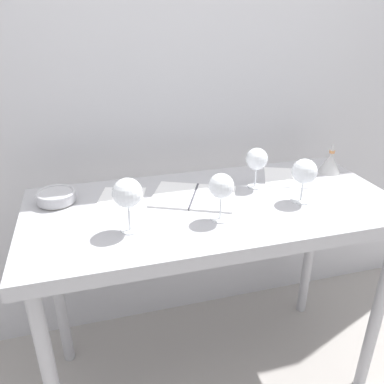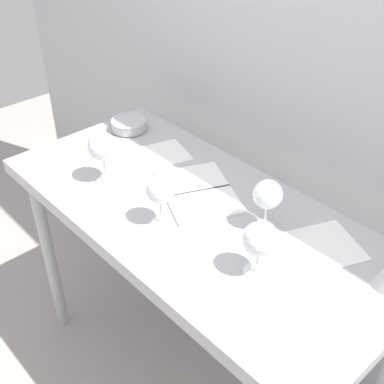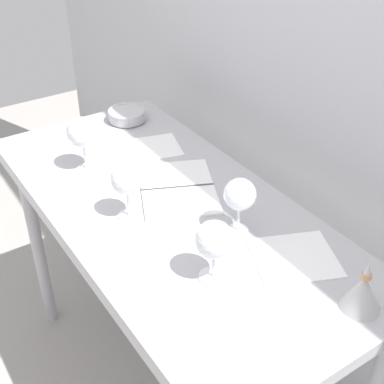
{
  "view_description": "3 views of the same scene",
  "coord_description": "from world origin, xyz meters",
  "px_view_note": "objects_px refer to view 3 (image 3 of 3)",
  "views": [
    {
      "loc": [
        -0.43,
        -1.25,
        1.56
      ],
      "look_at": [
        -0.08,
        0.02,
        0.94
      ],
      "focal_mm": 36.34,
      "sensor_mm": 36.0,
      "label": 1
    },
    {
      "loc": [
        0.95,
        -0.89,
        1.89
      ],
      "look_at": [
        0.01,
        -0.03,
        0.98
      ],
      "focal_mm": 47.19,
      "sensor_mm": 36.0,
      "label": 2
    },
    {
      "loc": [
        1.12,
        -0.67,
        1.82
      ],
      "look_at": [
        0.08,
        0.02,
        0.98
      ],
      "focal_mm": 49.95,
      "sensor_mm": 36.0,
      "label": 3
    }
  ],
  "objects_px": {
    "wine_glass_far_right": "(240,196)",
    "wine_glass_near_center": "(126,181)",
    "tasting_bowl": "(127,115)",
    "tasting_sheet_upper": "(294,257)",
    "wine_glass_near_right": "(214,241)",
    "wine_glass_near_left": "(82,133)",
    "decanter_funnel": "(363,292)",
    "open_notebook": "(178,188)",
    "tasting_sheet_lower": "(150,148)"
  },
  "relations": [
    {
      "from": "wine_glass_near_right",
      "to": "tasting_bowl",
      "type": "height_order",
      "value": "wine_glass_near_right"
    },
    {
      "from": "tasting_sheet_lower",
      "to": "wine_glass_near_left",
      "type": "bearing_deg",
      "value": -72.28
    },
    {
      "from": "wine_glass_far_right",
      "to": "wine_glass_near_right",
      "type": "relative_size",
      "value": 0.99
    },
    {
      "from": "wine_glass_near_left",
      "to": "open_notebook",
      "type": "relative_size",
      "value": 0.49
    },
    {
      "from": "wine_glass_far_right",
      "to": "wine_glass_near_center",
      "type": "bearing_deg",
      "value": -136.08
    },
    {
      "from": "open_notebook",
      "to": "tasting_sheet_upper",
      "type": "distance_m",
      "value": 0.45
    },
    {
      "from": "wine_glass_near_center",
      "to": "tasting_sheet_upper",
      "type": "relative_size",
      "value": 0.79
    },
    {
      "from": "decanter_funnel",
      "to": "tasting_sheet_lower",
      "type": "bearing_deg",
      "value": -178.2
    },
    {
      "from": "wine_glass_near_center",
      "to": "open_notebook",
      "type": "height_order",
      "value": "wine_glass_near_center"
    },
    {
      "from": "tasting_sheet_upper",
      "to": "decanter_funnel",
      "type": "xyz_separation_m",
      "value": [
        0.21,
        0.01,
        0.05
      ]
    },
    {
      "from": "wine_glass_near_center",
      "to": "tasting_sheet_upper",
      "type": "xyz_separation_m",
      "value": [
        0.4,
        0.27,
        -0.12
      ]
    },
    {
      "from": "tasting_bowl",
      "to": "tasting_sheet_upper",
      "type": "bearing_deg",
      "value": -0.92
    },
    {
      "from": "wine_glass_near_right",
      "to": "wine_glass_near_left",
      "type": "relative_size",
      "value": 0.91
    },
    {
      "from": "tasting_sheet_lower",
      "to": "wine_glass_near_center",
      "type": "bearing_deg",
      "value": -21.62
    },
    {
      "from": "wine_glass_near_left",
      "to": "open_notebook",
      "type": "distance_m",
      "value": 0.35
    },
    {
      "from": "open_notebook",
      "to": "tasting_sheet_lower",
      "type": "relative_size",
      "value": 1.82
    },
    {
      "from": "wine_glass_near_center",
      "to": "open_notebook",
      "type": "relative_size",
      "value": 0.45
    },
    {
      "from": "tasting_sheet_upper",
      "to": "wine_glass_near_right",
      "type": "bearing_deg",
      "value": -81.53
    },
    {
      "from": "wine_glass_near_right",
      "to": "open_notebook",
      "type": "relative_size",
      "value": 0.44
    },
    {
      "from": "wine_glass_far_right",
      "to": "tasting_sheet_upper",
      "type": "bearing_deg",
      "value": 16.39
    },
    {
      "from": "wine_glass_near_center",
      "to": "tasting_bowl",
      "type": "bearing_deg",
      "value": 152.52
    },
    {
      "from": "wine_glass_far_right",
      "to": "tasting_bowl",
      "type": "bearing_deg",
      "value": 175.12
    },
    {
      "from": "open_notebook",
      "to": "tasting_sheet_upper",
      "type": "xyz_separation_m",
      "value": [
        0.44,
        0.08,
        -0.0
      ]
    },
    {
      "from": "wine_glass_far_right",
      "to": "tasting_sheet_upper",
      "type": "relative_size",
      "value": 0.78
    },
    {
      "from": "wine_glass_near_right",
      "to": "decanter_funnel",
      "type": "distance_m",
      "value": 0.36
    },
    {
      "from": "wine_glass_far_right",
      "to": "decanter_funnel",
      "type": "bearing_deg",
      "value": 8.64
    },
    {
      "from": "wine_glass_near_center",
      "to": "wine_glass_far_right",
      "type": "xyz_separation_m",
      "value": [
        0.23,
        0.22,
        -0.0
      ]
    },
    {
      "from": "wine_glass_near_center",
      "to": "wine_glass_near_right",
      "type": "bearing_deg",
      "value": 8.76
    },
    {
      "from": "wine_glass_near_left",
      "to": "tasting_sheet_upper",
      "type": "height_order",
      "value": "wine_glass_near_left"
    },
    {
      "from": "wine_glass_far_right",
      "to": "wine_glass_near_left",
      "type": "relative_size",
      "value": 0.9
    },
    {
      "from": "open_notebook",
      "to": "decanter_funnel",
      "type": "bearing_deg",
      "value": 32.35
    },
    {
      "from": "tasting_sheet_lower",
      "to": "tasting_bowl",
      "type": "relative_size",
      "value": 1.43
    },
    {
      "from": "tasting_sheet_lower",
      "to": "tasting_bowl",
      "type": "distance_m",
      "value": 0.24
    },
    {
      "from": "wine_glass_near_right",
      "to": "tasting_bowl",
      "type": "bearing_deg",
      "value": 165.38
    },
    {
      "from": "wine_glass_near_left",
      "to": "tasting_bowl",
      "type": "height_order",
      "value": "wine_glass_near_left"
    },
    {
      "from": "wine_glass_far_right",
      "to": "decanter_funnel",
      "type": "relative_size",
      "value": 1.21
    },
    {
      "from": "wine_glass_near_center",
      "to": "wine_glass_far_right",
      "type": "distance_m",
      "value": 0.32
    },
    {
      "from": "decanter_funnel",
      "to": "tasting_sheet_upper",
      "type": "bearing_deg",
      "value": -177.97
    },
    {
      "from": "wine_glass_near_left",
      "to": "tasting_sheet_lower",
      "type": "relative_size",
      "value": 0.89
    },
    {
      "from": "wine_glass_near_center",
      "to": "decanter_funnel",
      "type": "height_order",
      "value": "wine_glass_near_center"
    },
    {
      "from": "wine_glass_near_left",
      "to": "decanter_funnel",
      "type": "distance_m",
      "value": 0.97
    },
    {
      "from": "open_notebook",
      "to": "tasting_sheet_lower",
      "type": "height_order",
      "value": "open_notebook"
    },
    {
      "from": "wine_glass_near_right",
      "to": "tasting_sheet_lower",
      "type": "relative_size",
      "value": 0.8
    },
    {
      "from": "tasting_sheet_lower",
      "to": "decanter_funnel",
      "type": "xyz_separation_m",
      "value": [
        0.93,
        0.03,
        0.05
      ]
    },
    {
      "from": "decanter_funnel",
      "to": "tasting_bowl",
      "type": "bearing_deg",
      "value": 179.62
    },
    {
      "from": "wine_glass_near_center",
      "to": "wine_glass_near_right",
      "type": "height_order",
      "value": "wine_glass_near_center"
    },
    {
      "from": "wine_glass_near_right",
      "to": "wine_glass_near_left",
      "type": "distance_m",
      "value": 0.66
    },
    {
      "from": "open_notebook",
      "to": "tasting_sheet_lower",
      "type": "distance_m",
      "value": 0.28
    },
    {
      "from": "wine_glass_far_right",
      "to": "decanter_funnel",
      "type": "distance_m",
      "value": 0.4
    },
    {
      "from": "wine_glass_near_center",
      "to": "tasting_sheet_upper",
      "type": "height_order",
      "value": "wine_glass_near_center"
    }
  ]
}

